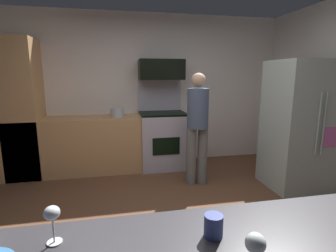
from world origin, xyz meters
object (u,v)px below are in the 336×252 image
(oven_range, at_px, (162,137))
(wine_glass_near, at_px, (255,245))
(person_cook, at_px, (198,124))
(wine_glass_mid, at_px, (52,216))
(stock_pot, at_px, (117,112))
(refrigerator, at_px, (300,126))
(microwave, at_px, (161,70))
(mug_coffee, at_px, (213,226))

(oven_range, xyz_separation_m, wine_glass_near, (-0.32, -3.54, 0.50))
(person_cook, height_order, wine_glass_mid, person_cook)
(wine_glass_near, height_order, stock_pot, wine_glass_near)
(wine_glass_near, bearing_deg, wine_glass_mid, 155.88)
(wine_glass_near, relative_size, wine_glass_mid, 0.97)
(refrigerator, height_order, stock_pot, refrigerator)
(person_cook, bearing_deg, stock_pot, 142.96)
(stock_pot, bearing_deg, wine_glass_near, -83.10)
(microwave, height_order, wine_glass_mid, microwave)
(wine_glass_near, bearing_deg, refrigerator, 49.13)
(wine_glass_mid, distance_m, mug_coffee, 0.66)
(mug_coffee, height_order, stock_pot, stock_pot)
(refrigerator, bearing_deg, mug_coffee, -134.54)
(refrigerator, height_order, wine_glass_near, refrigerator)
(refrigerator, distance_m, stock_pot, 2.74)
(refrigerator, relative_size, stock_pot, 7.98)
(microwave, xyz_separation_m, mug_coffee, (-0.37, -3.40, -0.71))
(oven_range, relative_size, refrigerator, 0.85)
(oven_range, relative_size, stock_pot, 6.75)
(microwave, height_order, stock_pot, microwave)
(wine_glass_mid, bearing_deg, microwave, 72.88)
(refrigerator, xyz_separation_m, wine_glass_mid, (-2.75, -2.05, 0.14))
(wine_glass_near, bearing_deg, person_cook, 76.04)
(microwave, bearing_deg, mug_coffee, -96.29)
(oven_range, bearing_deg, wine_glass_mid, -107.55)
(mug_coffee, bearing_deg, microwave, 83.71)
(person_cook, bearing_deg, wine_glass_mid, -119.83)
(oven_range, height_order, wine_glass_near, oven_range)
(wine_glass_mid, bearing_deg, person_cook, 60.17)
(wine_glass_mid, distance_m, stock_pot, 3.24)
(oven_range, distance_m, person_cook, 0.98)
(oven_range, bearing_deg, person_cook, -66.73)
(microwave, relative_size, stock_pot, 3.35)
(microwave, relative_size, wine_glass_near, 4.73)
(mug_coffee, relative_size, stock_pot, 0.44)
(wine_glass_mid, bearing_deg, stock_pot, 85.19)
(oven_range, relative_size, microwave, 2.01)
(refrigerator, relative_size, person_cook, 1.10)
(refrigerator, height_order, person_cook, refrigerator)
(microwave, relative_size, wine_glass_mid, 4.59)
(person_cook, xyz_separation_m, wine_glass_near, (-0.67, -2.71, 0.12))
(microwave, relative_size, person_cook, 0.46)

